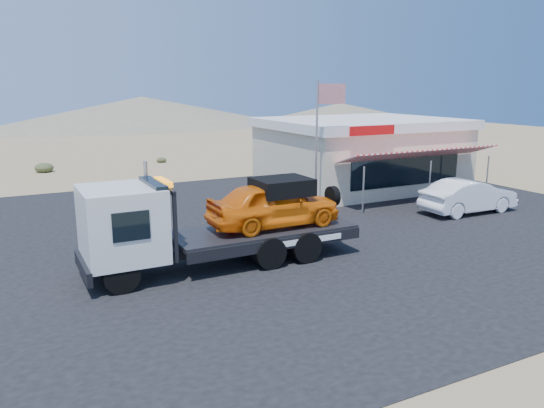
# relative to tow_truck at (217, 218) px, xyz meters

# --- Properties ---
(ground) EXTENTS (120.00, 120.00, 0.00)m
(ground) POSITION_rel_tow_truck_xyz_m (1.99, 0.18, -1.61)
(ground) COLOR #917E52
(ground) RESTS_ON ground
(asphalt_lot) EXTENTS (32.00, 24.00, 0.02)m
(asphalt_lot) POSITION_rel_tow_truck_xyz_m (3.99, 3.18, -1.60)
(asphalt_lot) COLOR black
(asphalt_lot) RESTS_ON ground
(tow_truck) EXTENTS (8.95, 2.65, 2.99)m
(tow_truck) POSITION_rel_tow_truck_xyz_m (0.00, 0.00, 0.00)
(tow_truck) COLOR black
(tow_truck) RESTS_ON asphalt_lot
(white_sedan) EXTENTS (4.74, 1.74, 1.55)m
(white_sedan) POSITION_rel_tow_truck_xyz_m (13.01, 1.47, -0.82)
(white_sedan) COLOR silver
(white_sedan) RESTS_ON asphalt_lot
(jerky_store) EXTENTS (10.40, 9.97, 3.90)m
(jerky_store) POSITION_rel_tow_truck_xyz_m (12.49, 9.16, 0.38)
(jerky_store) COLOR #C7B796
(jerky_store) RESTS_ON asphalt_lot
(flagpole) EXTENTS (1.55, 0.10, 6.00)m
(flagpole) POSITION_rel_tow_truck_xyz_m (6.93, 4.68, 2.15)
(flagpole) COLOR #99999E
(flagpole) RESTS_ON asphalt_lot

